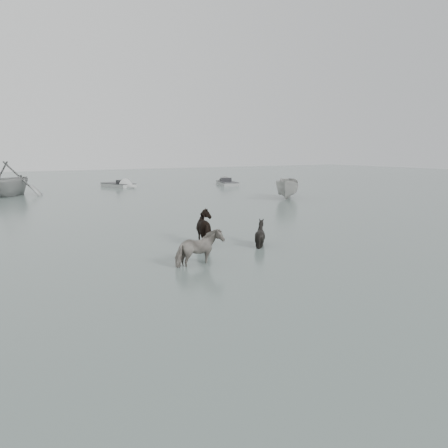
# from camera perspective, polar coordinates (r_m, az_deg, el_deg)

# --- Properties ---
(ground) EXTENTS (140.00, 140.00, 0.00)m
(ground) POSITION_cam_1_polar(r_m,az_deg,el_deg) (16.23, 5.91, -3.75)
(ground) COLOR slate
(ground) RESTS_ON ground
(pony_pinto) EXTENTS (1.73, 0.98, 1.38)m
(pony_pinto) POSITION_cam_1_polar(r_m,az_deg,el_deg) (14.34, -3.29, -2.68)
(pony_pinto) COLOR black
(pony_pinto) RESTS_ON ground
(pony_dark) EXTENTS (1.56, 1.74, 1.54)m
(pony_dark) POSITION_cam_1_polar(r_m,az_deg,el_deg) (17.64, -2.03, -0.06)
(pony_dark) COLOR black
(pony_dark) RESTS_ON ground
(pony_black) EXTENTS (1.41, 1.30, 1.37)m
(pony_black) POSITION_cam_1_polar(r_m,az_deg,el_deg) (17.43, 4.76, -0.50)
(pony_black) COLOR black
(pony_black) RESTS_ON ground
(rowboat_trail) EXTENTS (7.18, 7.39, 2.97)m
(rowboat_trail) POSITION_cam_1_polar(r_m,az_deg,el_deg) (39.89, -26.20, 5.46)
(rowboat_trail) COLOR gray
(rowboat_trail) RESTS_ON ground
(boat_small) EXTENTS (4.30, 4.38, 1.72)m
(boat_small) POSITION_cam_1_polar(r_m,az_deg,el_deg) (34.26, 8.33, 4.76)
(boat_small) COLOR #A3A29E
(boat_small) RESTS_ON ground
(skiff_port) EXTENTS (3.03, 5.45, 0.75)m
(skiff_port) POSITION_cam_1_polar(r_m,az_deg,el_deg) (46.58, 0.45, 5.55)
(skiff_port) COLOR gray
(skiff_port) RESTS_ON ground
(skiff_mid) EXTENTS (3.23, 5.65, 0.75)m
(skiff_mid) POSITION_cam_1_polar(r_m,az_deg,el_deg) (45.71, -13.65, 5.20)
(skiff_mid) COLOR #A6A8A6
(skiff_mid) RESTS_ON ground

